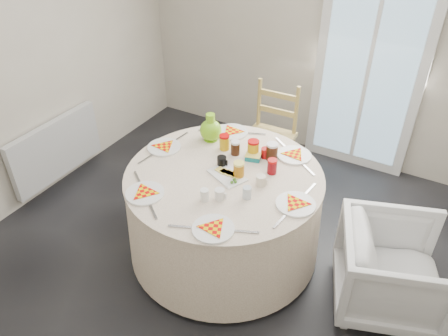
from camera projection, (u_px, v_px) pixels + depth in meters
The scene contains 14 objects.
floor at pixel (227, 270), 3.36m from camera, with size 4.00×4.00×0.00m, color black.
wall_back at pixel (333, 30), 4.03m from camera, with size 4.00×0.02×2.60m, color #BCB5A3.
wall_left at pixel (5, 60), 3.42m from camera, with size 0.02×4.00×2.60m, color #BCB5A3.
glass_door at pixel (370, 66), 3.98m from camera, with size 1.00×0.08×2.10m, color silver.
radiator at pixel (56, 149), 4.07m from camera, with size 0.07×1.00×0.55m, color silver.
table at pixel (224, 213), 3.34m from camera, with size 1.47×1.47×0.75m, color #F9E6CC.
wooden_chair at pixel (268, 138), 4.06m from camera, with size 0.43×0.41×0.97m, color tan, non-canonical shape.
armchair at pixel (394, 263), 2.91m from camera, with size 0.69×0.65×0.71m, color silver.
place_settings at pixel (224, 171), 3.11m from camera, with size 1.42×1.42×0.03m, color silver, non-canonical shape.
jar_cluster at pixel (246, 152), 3.22m from camera, with size 0.52×0.26×0.15m, color #AC771E, non-canonical shape.
butter_tub at pixel (253, 156), 3.25m from camera, with size 0.11×0.08×0.05m, color #107784.
green_pitcher at pixel (211, 126), 3.43m from camera, with size 0.17×0.17×0.22m, color #75C418, non-canonical shape.
cheese_platter at pixel (227, 173), 3.09m from camera, with size 0.27×0.17×0.03m, color silver, non-canonical shape.
mugs_glasses at pixel (236, 174), 3.01m from camera, with size 0.51×0.51×0.09m, color gray, non-canonical shape.
Camera 1 is at (1.11, -2.00, 2.59)m, focal length 35.00 mm.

